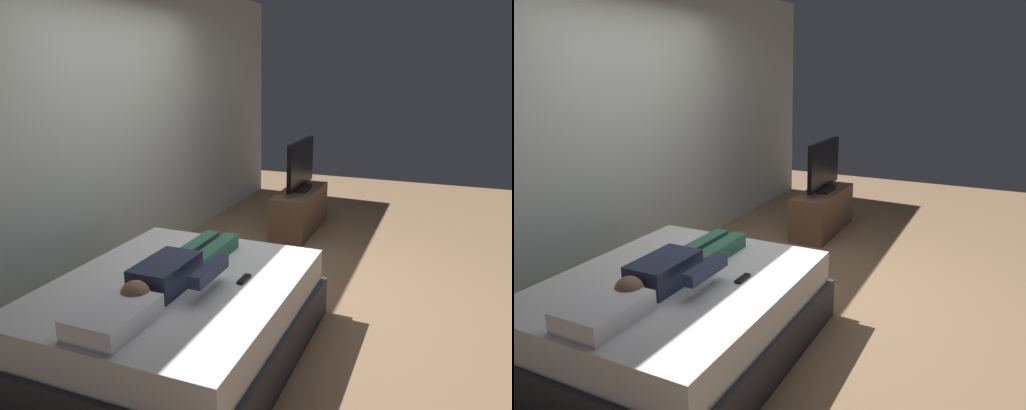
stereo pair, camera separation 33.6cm
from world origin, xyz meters
The scene contains 8 objects.
ground_plane centered at (0.00, 0.00, 0.00)m, with size 10.00×10.00×0.00m, color #8C6B4C.
back_wall centered at (0.40, 1.58, 1.40)m, with size 6.40×0.10×2.80m, color silver.
bed centered at (-1.07, 0.32, 0.26)m, with size 1.92×1.59×0.54m.
pillow centered at (-1.72, 0.32, 0.60)m, with size 0.48×0.34×0.12m, color white.
person centered at (-1.05, 0.31, 0.62)m, with size 1.26×0.46×0.18m.
remote centered at (-0.89, -0.09, 0.55)m, with size 0.15×0.04×0.02m, color black.
tv_stand centered at (1.79, 0.34, 0.25)m, with size 1.10×0.40×0.50m, color brown.
tv centered at (1.79, 0.34, 0.78)m, with size 0.88×0.20×0.59m.
Camera 1 is at (-3.66, -1.28, 1.90)m, focal length 34.59 mm.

